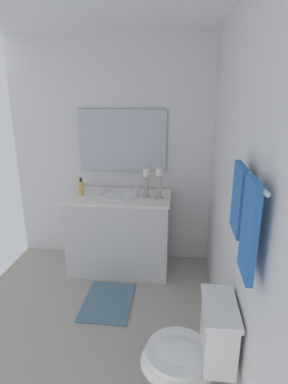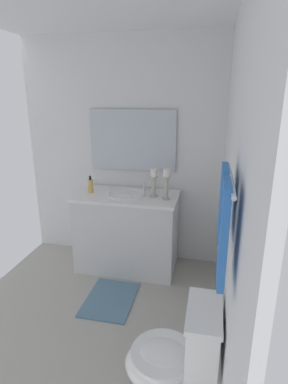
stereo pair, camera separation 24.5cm
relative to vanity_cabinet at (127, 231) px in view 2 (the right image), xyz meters
name	(u,v)px [view 2 (the right image)]	position (x,y,z in m)	size (l,w,h in m)	color
floor	(82,327)	(1.01, -0.12, -0.43)	(2.67, 2.23, 0.02)	#B2ADA3
wall_back	(232,197)	(1.01, 0.99, 0.80)	(2.67, 0.04, 2.45)	white
wall_left	(123,153)	(-0.33, -0.12, 0.80)	(0.04, 2.23, 2.45)	white
vanity_cabinet	(127,231)	(0.00, 0.00, 0.00)	(0.58, 1.09, 0.85)	silver
sink_basin	(127,198)	(0.00, 0.00, 0.38)	(0.40, 0.40, 0.24)	white
mirror	(133,140)	(-0.28, 0.00, 0.95)	(0.02, 0.94, 0.65)	silver
candle_holder_tall	(166,183)	(0.05, 0.42, 0.59)	(0.09, 0.09, 0.31)	#B7B2A5
candle_holder_short	(154,182)	(0.00, 0.29, 0.58)	(0.09, 0.09, 0.29)	#B7B2A5
soap_bottle	(91,186)	(0.00, -0.39, 0.50)	(0.06, 0.06, 0.18)	#E5B259
toilet	(175,361)	(1.55, 0.71, -0.06)	(0.39, 0.54, 0.75)	white
towel_bar	(231,178)	(1.64, 0.93, 1.09)	(0.02, 0.02, 0.56)	silver
towel_near_vanity	(223,202)	(1.50, 0.92, 0.93)	(0.23, 0.03, 0.36)	blue
towel_center	(224,233)	(1.78, 0.92, 0.89)	(0.21, 0.03, 0.44)	blue
bath_mat	(110,299)	(0.62, 0.00, -0.42)	(0.60, 0.44, 0.02)	slate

